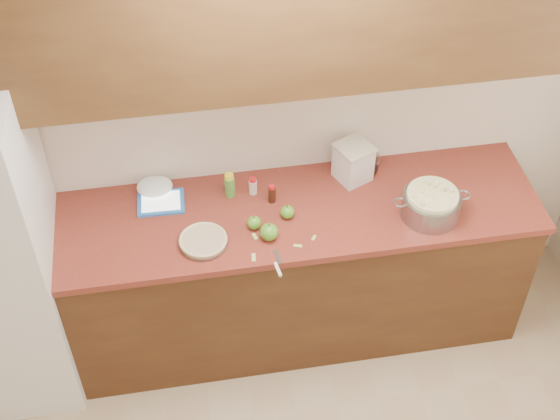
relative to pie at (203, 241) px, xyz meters
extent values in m
plane|color=white|center=(0.38, -1.32, 1.66)|extent=(3.60, 3.60, 0.00)
plane|color=beige|center=(0.38, 0.48, 0.36)|extent=(3.60, 0.00, 3.60)
cube|color=#4A2D14|center=(0.38, 0.16, -0.50)|extent=(2.60, 0.65, 0.88)
cube|color=#973A29|center=(0.38, 0.16, -0.04)|extent=(2.64, 0.68, 0.04)
cube|color=#58381A|center=(0.38, 0.31, 1.01)|extent=(2.60, 0.34, 0.70)
cylinder|color=silver|center=(0.00, 0.00, 0.00)|extent=(0.24, 0.24, 0.03)
cylinder|color=#D0B783|center=(0.00, 0.00, 0.00)|extent=(0.21, 0.21, 0.03)
torus|color=#D0B783|center=(0.00, 0.00, 0.01)|extent=(0.23, 0.23, 0.02)
cylinder|color=gray|center=(1.12, 0.01, 0.04)|extent=(0.29, 0.29, 0.12)
torus|color=gray|center=(0.96, 0.01, 0.09)|extent=(0.07, 0.07, 0.01)
torus|color=gray|center=(1.28, 0.01, 0.09)|extent=(0.07, 0.07, 0.01)
cylinder|color=#F9F5A8|center=(1.12, 0.01, 0.06)|extent=(0.25, 0.25, 0.13)
cube|color=silver|center=(0.81, 0.34, 0.08)|extent=(0.21, 0.21, 0.19)
cube|color=beige|center=(0.81, 0.34, 0.18)|extent=(0.22, 0.22, 0.02)
cube|color=blue|center=(-0.18, 0.31, -0.01)|extent=(0.24, 0.19, 0.01)
cube|color=white|center=(-0.18, 0.31, 0.00)|extent=(0.20, 0.15, 0.00)
cube|color=gray|center=(0.33, -0.14, -0.02)|extent=(0.03, 0.09, 0.00)
cylinder|color=white|center=(0.32, -0.22, -0.01)|extent=(0.03, 0.08, 0.02)
cylinder|color=#4C8C38|center=(0.17, 0.31, 0.04)|extent=(0.05, 0.05, 0.12)
cylinder|color=yellow|center=(0.17, 0.31, 0.11)|extent=(0.04, 0.04, 0.02)
cylinder|color=beige|center=(0.28, 0.31, 0.02)|extent=(0.04, 0.04, 0.08)
cylinder|color=red|center=(0.28, 0.31, 0.07)|extent=(0.03, 0.03, 0.02)
cylinder|color=black|center=(0.37, 0.24, 0.02)|extent=(0.04, 0.04, 0.09)
cylinder|color=red|center=(0.37, 0.24, 0.08)|extent=(0.03, 0.03, 0.02)
cylinder|color=silver|center=(0.86, 0.41, 0.02)|extent=(0.20, 0.20, 0.07)
torus|color=silver|center=(0.86, 0.41, 0.05)|extent=(0.21, 0.21, 0.01)
ellipsoid|color=white|center=(-0.21, 0.40, 0.02)|extent=(0.20, 0.18, 0.08)
sphere|color=#4D8D20|center=(0.25, 0.07, 0.01)|extent=(0.07, 0.07, 0.07)
cylinder|color=#3F2D19|center=(0.25, 0.07, 0.05)|extent=(0.01, 0.01, 0.01)
sphere|color=#4D8D20|center=(0.43, 0.11, 0.01)|extent=(0.07, 0.07, 0.07)
cylinder|color=#3F2D19|center=(0.43, 0.11, 0.06)|extent=(0.01, 0.01, 0.01)
sphere|color=#4D8D20|center=(0.31, -0.02, 0.02)|extent=(0.09, 0.09, 0.09)
cylinder|color=#3F2D19|center=(0.31, -0.02, 0.07)|extent=(0.01, 0.01, 0.01)
cube|color=#A5C961|center=(0.44, -0.09, -0.02)|extent=(0.04, 0.03, 0.00)
cube|color=#A5C961|center=(0.53, -0.05, -0.02)|extent=(0.03, 0.04, 0.00)
cube|color=#A5C961|center=(0.22, -0.13, -0.02)|extent=(0.02, 0.05, 0.00)
cube|color=#A5C961|center=(0.25, 0.01, -0.02)|extent=(0.03, 0.04, 0.00)
camera|label=1|loc=(-0.06, -2.55, 2.71)|focal=50.00mm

